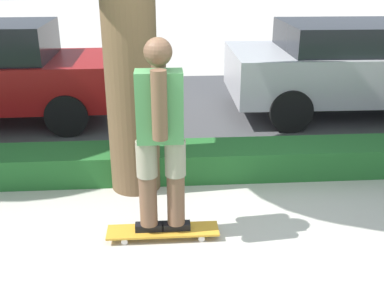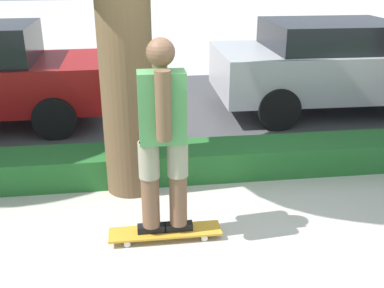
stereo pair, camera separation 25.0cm
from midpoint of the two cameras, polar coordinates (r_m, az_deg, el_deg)
name	(u,v)px [view 1 (the left image)]	position (r m, az deg, el deg)	size (l,w,h in m)	color
ground_plane	(219,253)	(4.11, 5.20, -13.59)	(60.00, 60.00, 0.00)	#BCB7AD
street_asphalt	(189,109)	(7.89, 0.50, 4.42)	(17.02, 5.00, 0.01)	#474749
hedge_row	(202,161)	(5.40, 2.66, -2.15)	(17.02, 0.60, 0.36)	#236028
skateboard	(163,231)	(4.26, -2.00, -10.99)	(1.04, 0.24, 0.08)	gold
skater_person	(160,135)	(3.83, -2.19, 1.14)	(0.51, 0.46, 1.77)	black
parked_car_middle	(350,66)	(8.06, 20.30, 9.29)	(4.05, 2.00, 1.50)	#B7B7BC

